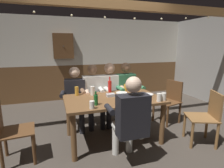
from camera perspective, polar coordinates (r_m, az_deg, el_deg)
name	(u,v)px	position (r m, az deg, el deg)	size (l,w,h in m)	color
ground_plane	(115,142)	(3.20, 1.08, -18.05)	(7.84, 7.84, 0.00)	#423A33
back_wall_upper	(84,42)	(5.55, -8.94, 13.13)	(6.53, 0.12, 1.36)	beige
back_wall_wainscot	(85,81)	(5.65, -8.54, 0.89)	(6.53, 0.12, 1.03)	brown
ceiling_beam	(104,4)	(3.44, -2.56, 24.08)	(5.88, 0.14, 0.16)	brown
dining_table	(113,104)	(3.03, 0.40, -6.43)	(1.59, 0.95, 0.75)	brown
person_0	(75,95)	(3.56, -11.60, -3.52)	(0.57, 0.55, 1.20)	black
person_1	(94,93)	(3.63, -5.85, -2.75)	(0.56, 0.49, 1.24)	silver
person_2	(110,91)	(3.71, -0.50, -2.12)	(0.55, 0.53, 1.26)	silver
person_3	(127,90)	(3.83, 4.70, -1.77)	(0.55, 0.53, 1.25)	#33724C
person_4	(130,118)	(2.41, 5.85, -10.62)	(0.55, 0.51, 1.24)	black
chair_empty_near_right	(206,116)	(3.36, 27.80, -9.02)	(0.58, 0.58, 0.88)	brown
chair_empty_near_left	(170,100)	(4.01, 17.85, -4.84)	(0.54, 0.54, 0.88)	brown
chair_empty_far_end	(10,130)	(2.88, -29.55, -12.65)	(0.48, 0.48, 0.88)	brown
table_candle	(135,94)	(3.13, 7.22, -3.08)	(0.04, 0.04, 0.08)	#F9E08C
condiment_caddy	(111,95)	(3.08, -0.47, -3.55)	(0.14, 0.10, 0.05)	#B2B7BC
plate_0	(148,94)	(3.25, 11.24, -3.26)	(0.20, 0.20, 0.01)	white
plate_1	(122,93)	(3.30, 3.08, -2.81)	(0.20, 0.20, 0.01)	white
bottle_0	(96,100)	(2.64, -5.16, -5.01)	(0.06, 0.06, 0.21)	#195923
bottle_1	(110,86)	(3.36, -0.71, -0.69)	(0.07, 0.07, 0.29)	red
pint_glass_0	(126,87)	(3.47, 4.32, -1.11)	(0.07, 0.07, 0.13)	gold
pint_glass_1	(92,105)	(2.50, -6.39, -6.60)	(0.07, 0.07, 0.11)	white
pint_glass_2	(133,96)	(2.91, 6.59, -3.82)	(0.08, 0.08, 0.12)	#4C2D19
pint_glass_3	(136,99)	(2.75, 7.67, -4.67)	(0.06, 0.06, 0.14)	white
pint_glass_4	(77,91)	(3.20, -11.13, -2.22)	(0.07, 0.07, 0.15)	gold
pint_glass_5	(159,97)	(2.90, 14.75, -4.14)	(0.08, 0.08, 0.13)	white
pint_glass_6	(164,97)	(2.97, 16.08, -3.89)	(0.08, 0.08, 0.12)	white
pint_glass_7	(92,91)	(3.17, -6.22, -2.13)	(0.07, 0.07, 0.16)	white
wall_dart_cabinet	(63,46)	(5.35, -15.20, 11.54)	(0.56, 0.15, 0.70)	brown
string_lights	(105,15)	(3.36, -2.27, 21.15)	(4.61, 0.04, 0.15)	#F9EAB2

